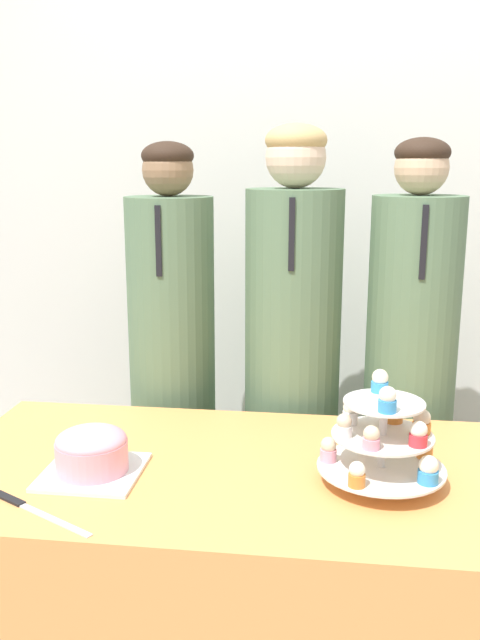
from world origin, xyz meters
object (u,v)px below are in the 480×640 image
object	(u,v)px
student_2	(408,392)
cake_knife	(25,506)
cupcake_stand	(384,437)
student_1	(292,381)
round_cake	(92,452)
student_0	(173,384)

from	to	relation	value
student_2	cake_knife	bearing A→B (deg)	-136.87
cupcake_stand	student_1	bearing A→B (deg)	111.30
round_cake	student_2	bearing A→B (deg)	39.52
round_cake	student_2	world-z (taller)	student_2
round_cake	student_0	bearing A→B (deg)	86.44
cupcake_stand	student_1	size ratio (longest dim) A/B	0.19
cupcake_stand	student_2	world-z (taller)	student_2
cake_knife	cupcake_stand	xyz separation A→B (m)	(0.80, 0.23, 0.12)
cupcake_stand	student_0	size ratio (longest dim) A/B	0.20
cupcake_stand	student_2	size ratio (longest dim) A/B	0.20
student_0	student_2	bearing A→B (deg)	0.00
cake_knife	student_1	distance (m)	1.04
student_0	student_1	bearing A→B (deg)	0.00
student_1	cupcake_stand	bearing A→B (deg)	-68.70
student_0	student_1	distance (m)	0.41
round_cake	student_1	world-z (taller)	student_1
round_cake	student_2	distance (m)	1.09
cake_knife	cupcake_stand	bearing A→B (deg)	44.04
cake_knife	cupcake_stand	size ratio (longest dim) A/B	0.94
round_cake	cake_knife	distance (m)	0.21
cupcake_stand	cake_knife	bearing A→B (deg)	-164.35
round_cake	student_2	xyz separation A→B (m)	(0.84, 0.70, -0.05)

